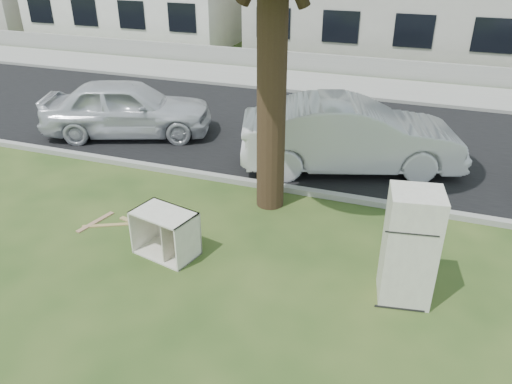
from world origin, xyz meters
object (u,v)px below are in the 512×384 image
(fridge, at_px, (410,247))
(car_center, at_px, (351,135))
(cabinet, at_px, (165,233))
(car_left, at_px, (127,108))

(fridge, distance_m, car_center, 4.60)
(cabinet, height_order, car_left, car_left)
(cabinet, bearing_deg, car_center, 76.37)
(cabinet, height_order, car_center, car_center)
(car_center, bearing_deg, car_left, 70.13)
(cabinet, distance_m, car_left, 5.95)
(fridge, bearing_deg, car_left, 139.87)
(fridge, bearing_deg, car_center, 100.90)
(fridge, distance_m, cabinet, 3.90)
(cabinet, relative_size, car_left, 0.23)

